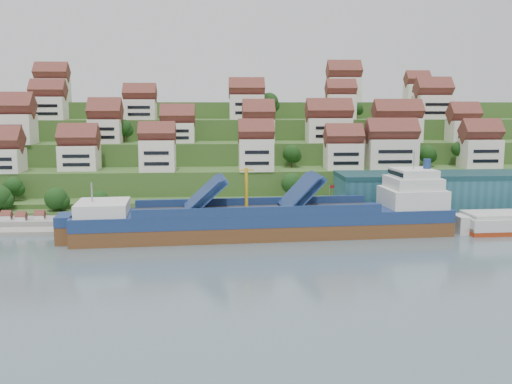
{
  "coord_description": "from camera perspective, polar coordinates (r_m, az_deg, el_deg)",
  "views": [
    {
      "loc": [
        -9.91,
        -129.94,
        30.24
      ],
      "look_at": [
        -0.25,
        14.0,
        8.0
      ],
      "focal_mm": 40.0,
      "sensor_mm": 36.0,
      "label": 1
    }
  ],
  "objects": [
    {
      "name": "ground",
      "position": [
        133.78,
        0.51,
        -4.3
      ],
      "size": [
        300.0,
        300.0,
        0.0
      ],
      "primitive_type": "plane",
      "color": "slate",
      "rests_on": "ground"
    },
    {
      "name": "hillside_trees",
      "position": [
        172.68,
        -3.33,
        3.94
      ],
      "size": [
        139.48,
        62.39,
        31.3
      ],
      "color": "#1A4115",
      "rests_on": "ground"
    },
    {
      "name": "cargo_ship",
      "position": [
        132.18,
        1.99,
        -2.87
      ],
      "size": [
        86.98,
        19.21,
        19.24
      ],
      "rotation": [
        0.0,
        0.0,
        0.07
      ],
      "color": "brown",
      "rests_on": "ground"
    },
    {
      "name": "beach_huts",
      "position": [
        151.97,
        -23.03,
        -2.62
      ],
      "size": [
        14.4,
        3.7,
        2.2
      ],
      "color": "white",
      "rests_on": "pebble_beach"
    },
    {
      "name": "pebble_beach",
      "position": [
        152.79,
        -22.14,
        -3.12
      ],
      "size": [
        45.0,
        20.0,
        1.0
      ],
      "primitive_type": "cube",
      "color": "gray",
      "rests_on": "ground"
    },
    {
      "name": "flagpole",
      "position": [
        144.62,
        7.39,
        -0.6
      ],
      "size": [
        1.28,
        0.16,
        8.0
      ],
      "color": "gray",
      "rests_on": "quay"
    },
    {
      "name": "hillside",
      "position": [
        234.52,
        -1.41,
        3.97
      ],
      "size": [
        260.0,
        128.0,
        31.0
      ],
      "color": "#2D4C1E",
      "rests_on": "ground"
    },
    {
      "name": "warehouse",
      "position": [
        161.11,
        18.81,
        0.07
      ],
      "size": [
        60.0,
        15.0,
        10.0
      ],
      "primitive_type": "cube",
      "color": "#275D6A",
      "rests_on": "quay"
    },
    {
      "name": "quay",
      "position": [
        150.84,
        7.68,
        -2.45
      ],
      "size": [
        180.0,
        14.0,
        2.2
      ],
      "primitive_type": "cube",
      "color": "gray",
      "rests_on": "ground"
    },
    {
      "name": "hillside_village",
      "position": [
        187.74,
        -0.13,
        6.59
      ],
      "size": [
        156.83,
        63.4,
        29.26
      ],
      "color": "white",
      "rests_on": "ground"
    }
  ]
}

